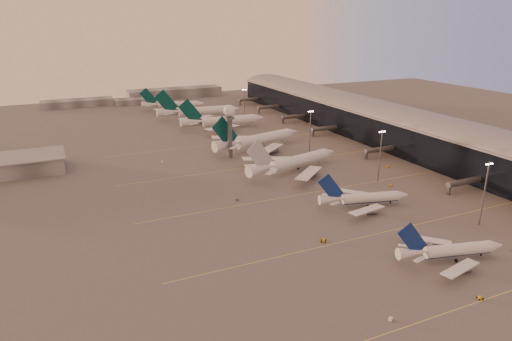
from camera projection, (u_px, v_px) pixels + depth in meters
name	position (u px, v px, depth m)	size (l,w,h in m)	color
ground	(352.00, 257.00, 148.45)	(700.00, 700.00, 0.00)	#5B5858
taxiway_markings	(333.00, 188.00, 208.55)	(180.00, 185.25, 0.02)	#E6DA51
terminal	(390.00, 125.00, 282.59)	(57.00, 362.00, 23.04)	black
radar_tower	(230.00, 121.00, 247.15)	(6.40, 6.40, 31.10)	#505257
mast_a	(485.00, 191.00, 166.99)	(3.60, 0.56, 25.00)	#505257
mast_b	(380.00, 153.00, 213.20)	(3.60, 0.56, 25.00)	#505257
mast_c	(310.00, 129.00, 258.61)	(3.60, 0.56, 25.00)	#505257
mast_d	(244.00, 104.00, 335.37)	(3.60, 0.56, 25.00)	#505257
distant_horizon	(148.00, 96.00, 428.41)	(165.00, 37.50, 9.00)	#5A5C60
narrowbody_near	(451.00, 252.00, 145.34)	(37.13, 29.28, 14.75)	white
narrowbody_mid	(364.00, 200.00, 186.91)	(38.96, 30.72, 15.48)	white
widebody_white	(294.00, 164.00, 230.12)	(58.38, 46.19, 20.98)	white
greentail_a	(259.00, 142.00, 269.80)	(62.53, 49.87, 23.17)	white
greentail_b	(224.00, 123.00, 320.06)	(61.36, 49.37, 22.29)	white
greentail_c	(200.00, 113.00, 350.52)	(65.41, 52.59, 23.77)	white
greentail_d	(174.00, 106.00, 383.22)	(52.08, 41.54, 19.30)	white
gsv_truck_a	(392.00, 317.00, 117.07)	(5.43, 3.30, 2.06)	silver
gsv_tug_near	(480.00, 298.00, 125.95)	(2.54, 3.45, 0.89)	gold
gsv_tug_mid	(324.00, 241.00, 158.10)	(4.54, 4.28, 1.12)	gold
gsv_truck_b	(392.00, 184.00, 210.10)	(5.83, 3.13, 2.23)	gold
gsv_truck_c	(237.00, 198.00, 194.03)	(4.74, 5.04, 2.06)	#545659
gsv_catering_b	(388.00, 163.00, 235.98)	(6.23, 4.06, 4.71)	gold
gsv_tug_far	(262.00, 166.00, 237.42)	(4.13, 4.27, 1.06)	silver
gsv_truck_d	(162.00, 161.00, 244.72)	(3.01, 5.11, 1.94)	silver
gsv_tug_hangar	(268.00, 132.00, 307.35)	(4.08, 2.67, 1.11)	gold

